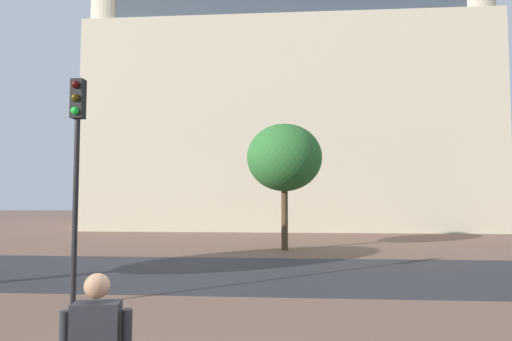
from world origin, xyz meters
The scene contains 5 objects.
ground_plane centered at (0.00, 10.00, 0.00)m, with size 120.00×120.00×0.00m, color brown.
street_asphalt_strip centered at (0.00, 9.52, 0.00)m, with size 120.00×6.58×0.00m, color #2D2D33.
landmark_building centered at (0.43, 29.94, 9.69)m, with size 29.57×10.73×33.67m.
traffic_light_pole centered at (-3.93, 5.16, 3.52)m, with size 0.28×0.34×5.08m.
tree_curb_far centered at (0.69, 15.44, 4.18)m, with size 3.44×3.44×5.74m.
Camera 1 is at (0.81, -4.12, 2.39)m, focal length 30.03 mm.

